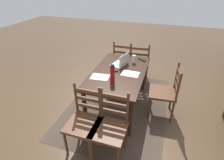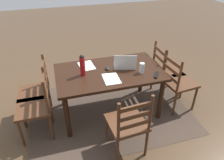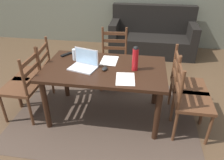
{
  "view_description": "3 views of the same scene",
  "coord_description": "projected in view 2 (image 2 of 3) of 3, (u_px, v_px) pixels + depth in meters",
  "views": [
    {
      "loc": [
        2.6,
        0.71,
        2.16
      ],
      "look_at": [
        0.12,
        -0.09,
        0.61
      ],
      "focal_mm": 28.2,
      "sensor_mm": 36.0,
      "label": 1
    },
    {
      "loc": [
        0.69,
        2.51,
        2.26
      ],
      "look_at": [
        -0.03,
        0.04,
        0.6
      ],
      "focal_mm": 33.84,
      "sensor_mm": 36.0,
      "label": 2
    },
    {
      "loc": [
        0.46,
        -2.35,
        1.97
      ],
      "look_at": [
        0.1,
        -0.03,
        0.58
      ],
      "focal_mm": 34.77,
      "sensor_mm": 36.0,
      "label": 3
    }
  ],
  "objects": [
    {
      "name": "chair_far_head",
      "position": [
        128.0,
        124.0,
        2.5
      ],
      "size": [
        0.47,
        0.47,
        0.95
      ],
      "color": "#56331E",
      "rests_on": "ground"
    },
    {
      "name": "chair_left_near",
      "position": [
        166.0,
        71.0,
        3.55
      ],
      "size": [
        0.44,
        0.44,
        0.95
      ],
      "color": "#56331E",
      "rests_on": "ground"
    },
    {
      "name": "drinking_glass",
      "position": [
        142.0,
        68.0,
        2.94
      ],
      "size": [
        0.07,
        0.07,
        0.15
      ],
      "primitive_type": "cylinder",
      "color": "silver",
      "rests_on": "dining_table"
    },
    {
      "name": "paper_stack_left",
      "position": [
        111.0,
        79.0,
        2.84
      ],
      "size": [
        0.22,
        0.3,
        0.0
      ],
      "primitive_type": "cube",
      "rotation": [
        0.0,
        0.0,
        -0.02
      ],
      "color": "white",
      "rests_on": "dining_table"
    },
    {
      "name": "chair_right_far",
      "position": [
        36.0,
        107.0,
        2.77
      ],
      "size": [
        0.44,
        0.44,
        0.95
      ],
      "color": "#56331E",
      "rests_on": "ground"
    },
    {
      "name": "tv_remote",
      "position": [
        156.0,
        75.0,
        2.91
      ],
      "size": [
        0.13,
        0.17,
        0.02
      ],
      "primitive_type": "cube",
      "rotation": [
        0.0,
        0.0,
        2.55
      ],
      "color": "black",
      "rests_on": "dining_table"
    },
    {
      "name": "chair_right_near",
      "position": [
        37.0,
        91.0,
        3.06
      ],
      "size": [
        0.44,
        0.44,
        0.95
      ],
      "color": "#56331E",
      "rests_on": "ground"
    },
    {
      "name": "area_rug",
      "position": [
        110.0,
        110.0,
        3.41
      ],
      "size": [
        2.45,
        1.79,
        0.01
      ],
      "primitive_type": "cube",
      "color": "#47382D",
      "rests_on": "ground"
    },
    {
      "name": "chair_left_far",
      "position": [
        178.0,
        82.0,
        3.26
      ],
      "size": [
        0.48,
        0.48,
        0.95
      ],
      "color": "#56331E",
      "rests_on": "ground"
    },
    {
      "name": "laptop",
      "position": [
        125.0,
        64.0,
        3.06
      ],
      "size": [
        0.37,
        0.3,
        0.23
      ],
      "color": "silver",
      "rests_on": "dining_table"
    },
    {
      "name": "water_bottle",
      "position": [
        82.0,
        65.0,
        2.84
      ],
      "size": [
        0.07,
        0.07,
        0.31
      ],
      "color": "#A81419",
      "rests_on": "dining_table"
    },
    {
      "name": "dining_table",
      "position": [
        109.0,
        77.0,
        3.06
      ],
      "size": [
        1.51,
        0.89,
        0.73
      ],
      "color": "black",
      "rests_on": "ground"
    },
    {
      "name": "paper_stack_right",
      "position": [
        86.0,
        66.0,
        3.14
      ],
      "size": [
        0.24,
        0.31,
        0.0
      ],
      "primitive_type": "cube",
      "rotation": [
        0.0,
        0.0,
        0.1
      ],
      "color": "white",
      "rests_on": "dining_table"
    },
    {
      "name": "ground_plane",
      "position": [
        110.0,
        110.0,
        3.41
      ],
      "size": [
        14.0,
        14.0,
        0.0
      ],
      "primitive_type": "plane",
      "color": "brown"
    },
    {
      "name": "computer_mouse",
      "position": [
        107.0,
        68.0,
        3.05
      ],
      "size": [
        0.08,
        0.11,
        0.03
      ],
      "primitive_type": "ellipsoid",
      "rotation": [
        0.0,
        0.0,
        -0.16
      ],
      "color": "black",
      "rests_on": "dining_table"
    }
  ]
}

